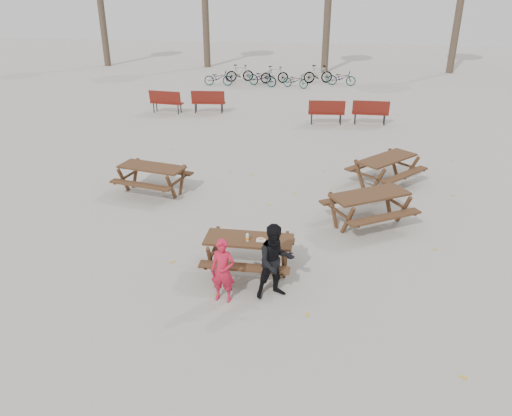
# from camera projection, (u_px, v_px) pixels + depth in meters

# --- Properties ---
(ground) EXTENTS (80.00, 80.00, 0.00)m
(ground) POSITION_uv_depth(u_px,v_px,m) (249.00, 271.00, 10.50)
(ground) COLOR gray
(ground) RESTS_ON ground
(main_picnic_table) EXTENTS (1.80, 1.45, 0.78)m
(main_picnic_table) POSITION_uv_depth(u_px,v_px,m) (249.00, 246.00, 10.25)
(main_picnic_table) COLOR #341D13
(main_picnic_table) RESTS_ON ground
(food_tray) EXTENTS (0.18, 0.11, 0.03)m
(food_tray) POSITION_uv_depth(u_px,v_px,m) (261.00, 240.00, 10.06)
(food_tray) COLOR white
(food_tray) RESTS_ON main_picnic_table
(bread_roll) EXTENTS (0.14, 0.06, 0.05)m
(bread_roll) POSITION_uv_depth(u_px,v_px,m) (261.00, 238.00, 10.04)
(bread_roll) COLOR tan
(bread_roll) RESTS_ON food_tray
(soda_bottle) EXTENTS (0.07, 0.07, 0.17)m
(soda_bottle) POSITION_uv_depth(u_px,v_px,m) (247.00, 238.00, 10.04)
(soda_bottle) COLOR silver
(soda_bottle) RESTS_ON main_picnic_table
(child) EXTENTS (0.49, 0.34, 1.29)m
(child) POSITION_uv_depth(u_px,v_px,m) (223.00, 271.00, 9.30)
(child) COLOR #BA1732
(child) RESTS_ON ground
(adult) EXTENTS (0.92, 0.84, 1.53)m
(adult) POSITION_uv_depth(u_px,v_px,m) (275.00, 262.00, 9.37)
(adult) COLOR black
(adult) RESTS_ON ground
(picnic_table_east) EXTENTS (2.47, 2.35, 0.84)m
(picnic_table_east) POSITION_uv_depth(u_px,v_px,m) (368.00, 209.00, 12.30)
(picnic_table_east) COLOR #341D13
(picnic_table_east) RESTS_ON ground
(picnic_table_north) EXTENTS (2.13, 1.86, 0.80)m
(picnic_table_north) POSITION_uv_depth(u_px,v_px,m) (153.00, 179.00, 14.16)
(picnic_table_north) COLOR #341D13
(picnic_table_north) RESTS_ON ground
(picnic_table_far) EXTENTS (2.46, 2.48, 0.83)m
(picnic_table_far) POSITION_uv_depth(u_px,v_px,m) (386.00, 171.00, 14.72)
(picnic_table_far) COLOR #341D13
(picnic_table_far) RESTS_ON ground
(park_bench_row) EXTENTS (10.56, 1.74, 1.03)m
(park_bench_row) POSITION_uv_depth(u_px,v_px,m) (265.00, 106.00, 21.65)
(park_bench_row) COLOR maroon
(park_bench_row) RESTS_ON ground
(bicycle_row) EXTENTS (8.57, 2.54, 1.03)m
(bicycle_row) POSITION_uv_depth(u_px,v_px,m) (278.00, 76.00, 28.48)
(bicycle_row) COLOR black
(bicycle_row) RESTS_ON ground
(fallen_leaves) EXTENTS (11.00, 11.00, 0.01)m
(fallen_leaves) POSITION_uv_depth(u_px,v_px,m) (284.00, 220.00, 12.67)
(fallen_leaves) COLOR gold
(fallen_leaves) RESTS_ON ground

